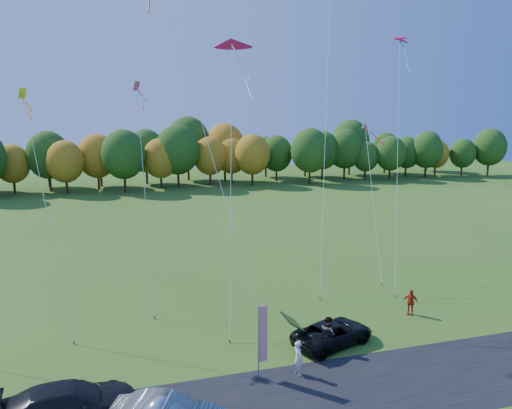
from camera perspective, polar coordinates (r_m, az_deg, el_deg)
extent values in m
plane|color=#2F5B18|center=(27.64, 3.63, -16.84)|extent=(160.00, 160.00, 0.00)
cube|color=black|center=(24.43, 7.03, -21.03)|extent=(90.00, 6.00, 0.01)
imported|color=black|center=(28.74, 8.78, -14.29)|extent=(5.28, 3.66, 1.34)
imported|color=black|center=(23.68, -20.59, -20.54)|extent=(5.91, 2.82, 1.66)
imported|color=silver|center=(25.62, 4.84, -17.07)|extent=(0.56, 0.72, 1.75)
imported|color=gray|center=(27.98, 8.24, -14.37)|extent=(0.78, 0.97, 1.91)
imported|color=red|center=(33.46, 17.23, -10.59)|extent=(0.98, 0.95, 1.64)
cylinder|color=#999999|center=(24.71, 0.30, -15.50)|extent=(0.06, 0.06, 3.79)
cube|color=red|center=(24.64, 0.79, -14.59)|extent=(0.47, 0.13, 2.84)
cube|color=navy|center=(24.22, 0.78, -12.32)|extent=(0.47, 0.12, 0.74)
cylinder|color=#4C3F33|center=(31.75, 0.52, -12.69)|extent=(0.08, 0.08, 0.20)
cylinder|color=#4C3F33|center=(34.78, 7.31, -10.57)|extent=(0.08, 0.08, 0.20)
cylinder|color=#4C3F33|center=(28.87, -3.05, -15.31)|extent=(0.08, 0.08, 0.20)
cone|color=#E40E6F|center=(35.13, -2.77, 17.98)|extent=(2.74, 2.10, 3.00)
cylinder|color=#4C3F33|center=(36.15, 15.59, -10.04)|extent=(0.08, 0.08, 0.20)
cube|color=#EF1A5B|center=(43.60, 16.11, 17.68)|extent=(2.94, 1.03, 1.14)
cylinder|color=#4C3F33|center=(30.40, -20.09, -14.59)|extent=(0.08, 0.08, 0.20)
cube|color=#FFFA1A|center=(32.69, -25.16, 11.44)|extent=(1.00, 1.00, 1.18)
cylinder|color=#4C3F33|center=(38.17, 14.17, -8.80)|extent=(0.08, 0.08, 0.20)
cube|color=white|center=(41.69, 12.34, 9.10)|extent=(1.38, 1.38, 1.65)
cylinder|color=#4C3F33|center=(32.26, -11.53, -12.53)|extent=(0.08, 0.08, 0.20)
cube|color=#EF4F5B|center=(35.48, -13.49, 13.05)|extent=(1.07, 1.07, 1.26)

